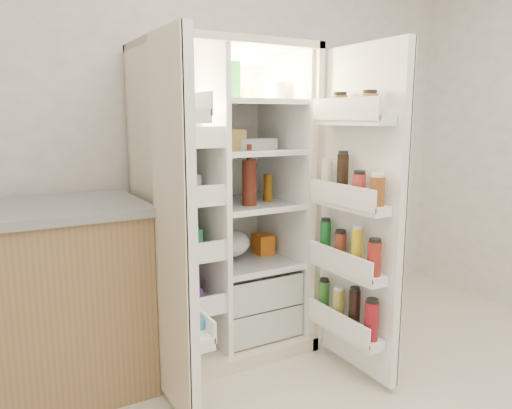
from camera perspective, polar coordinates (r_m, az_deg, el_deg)
wall_back at (r=3.24m, az=-5.21°, el=9.41°), size 4.00×0.02×2.70m
refrigerator at (r=2.95m, az=-4.01°, el=-2.54°), size 0.92×0.70×1.80m
freezer_door at (r=2.18m, az=-9.41°, el=-3.24°), size 0.15×0.40×1.72m
fridge_door at (r=2.61m, az=11.99°, el=-1.50°), size 0.17×0.58×1.72m
kitchen_counter at (r=2.68m, az=-27.40°, el=-10.68°), size 1.34×0.71×0.97m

